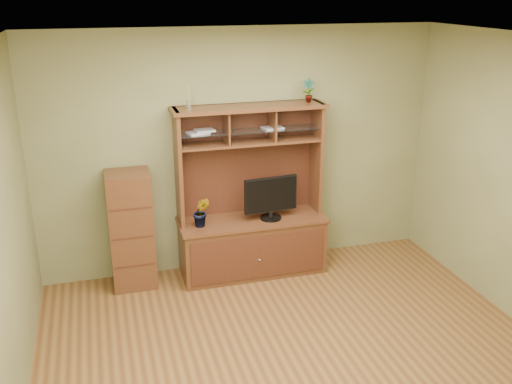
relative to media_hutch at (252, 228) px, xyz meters
name	(u,v)px	position (x,y,z in m)	size (l,w,h in m)	color
room	(303,217)	(-0.05, -1.73, 0.83)	(4.54, 4.04, 2.74)	#573519
media_hutch	(252,228)	(0.00, 0.00, 0.00)	(1.66, 0.61, 1.90)	#462914
monitor	(271,197)	(0.20, -0.08, 0.38)	(0.61, 0.23, 0.48)	black
orchid_plant	(201,212)	(-0.58, -0.08, 0.29)	(0.18, 0.15, 0.33)	#386020
top_plant	(308,90)	(0.66, 0.08, 1.50)	(0.13, 0.09, 0.25)	#416E26
reed_diffuser	(189,99)	(-0.64, 0.08, 1.48)	(0.05, 0.05, 0.27)	silver
magazines	(225,130)	(-0.27, 0.08, 1.13)	(1.06, 0.21, 0.04)	silver
side_cabinet	(131,230)	(-1.32, 0.05, 0.12)	(0.46, 0.42, 1.28)	#462914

